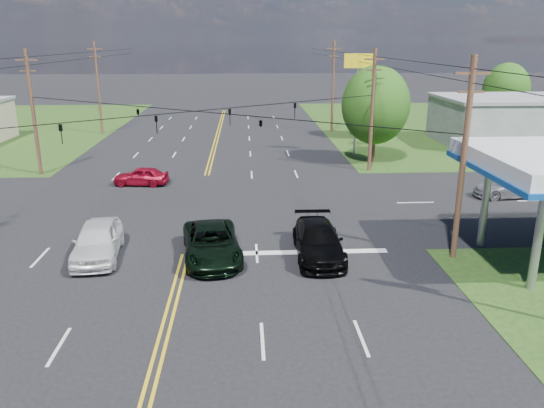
{
  "coord_description": "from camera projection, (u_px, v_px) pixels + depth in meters",
  "views": [
    {
      "loc": [
        2.98,
        -20.29,
        10.08
      ],
      "look_at": [
        4.36,
        6.0,
        1.93
      ],
      "focal_mm": 35.0,
      "sensor_mm": 36.0,
      "label": 1
    }
  ],
  "objects": [
    {
      "name": "polesign_ne",
      "position": [
        358.0,
        75.0,
        46.47
      ],
      "size": [
        2.48,
        0.61,
        8.98
      ],
      "color": "#A5A5AA",
      "rests_on": "ground"
    },
    {
      "name": "pole_nw",
      "position": [
        33.0,
        112.0,
        40.12
      ],
      "size": [
        1.6,
        0.28,
        9.5
      ],
      "color": "#462E1D",
      "rests_on": "ground"
    },
    {
      "name": "span_wire_signals",
      "position": [
        194.0,
        111.0,
        31.87
      ],
      "size": [
        26.0,
        18.0,
        1.13
      ],
      "color": "black",
      "rests_on": "ground"
    },
    {
      "name": "retail_ne",
      "position": [
        511.0,
        122.0,
        53.57
      ],
      "size": [
        14.0,
        10.0,
        4.4
      ],
      "primitive_type": "cube",
      "color": "slate",
      "rests_on": "ground"
    },
    {
      "name": "grass_ne",
      "position": [
        502.0,
        125.0,
        65.92
      ],
      "size": [
        46.0,
        48.0,
        0.03
      ],
      "primitive_type": "cube",
      "color": "#1B3F14",
      "rests_on": "ground"
    },
    {
      "name": "pickup_dkgreen",
      "position": [
        212.0,
        243.0,
        25.36
      ],
      "size": [
        3.3,
        5.94,
        1.57
      ],
      "primitive_type": "imported",
      "rotation": [
        0.0,
        0.0,
        0.13
      ],
      "color": "black",
      "rests_on": "ground"
    },
    {
      "name": "tree_right_b",
      "position": [
        371.0,
        98.0,
        56.11
      ],
      "size": [
        4.94,
        4.94,
        7.09
      ],
      "color": "#462E1D",
      "rests_on": "ground"
    },
    {
      "name": "pole_right_far",
      "position": [
        333.0,
        86.0,
        59.47
      ],
      "size": [
        1.6,
        0.28,
        10.0
      ],
      "color": "#462E1D",
      "rests_on": "ground"
    },
    {
      "name": "sedan_red",
      "position": [
        141.0,
        176.0,
        38.36
      ],
      "size": [
        4.06,
        1.98,
        1.34
      ],
      "primitive_type": "imported",
      "rotation": [
        0.0,
        0.0,
        -1.67
      ],
      "color": "maroon",
      "rests_on": "ground"
    },
    {
      "name": "ground",
      "position": [
        199.0,
        206.0,
        33.64
      ],
      "size": [
        280.0,
        280.0,
        0.0
      ],
      "primitive_type": "plane",
      "color": "black",
      "rests_on": "ground"
    },
    {
      "name": "power_lines",
      "position": [
        189.0,
        68.0,
        29.19
      ],
      "size": [
        26.04,
        100.0,
        0.64
      ],
      "color": "black",
      "rests_on": "ground"
    },
    {
      "name": "pole_se",
      "position": [
        464.0,
        158.0,
        24.25
      ],
      "size": [
        1.6,
        0.28,
        9.5
      ],
      "color": "#462E1D",
      "rests_on": "ground"
    },
    {
      "name": "tree_far_r",
      "position": [
        506.0,
        89.0,
        62.61
      ],
      "size": [
        5.32,
        5.32,
        7.63
      ],
      "color": "#462E1D",
      "rests_on": "ground"
    },
    {
      "name": "sedan_far",
      "position": [
        510.0,
        187.0,
        35.42
      ],
      "size": [
        4.92,
        2.27,
        1.39
      ],
      "primitive_type": "imported",
      "rotation": [
        0.0,
        0.0,
        -1.5
      ],
      "color": "#B6B6BB",
      "rests_on": "ground"
    },
    {
      "name": "suv_black",
      "position": [
        318.0,
        241.0,
        25.62
      ],
      "size": [
        2.28,
        5.49,
        1.59
      ],
      "primitive_type": "imported",
      "rotation": [
        0.0,
        0.0,
        -0.01
      ],
      "color": "black",
      "rests_on": "ground"
    },
    {
      "name": "pickup_white",
      "position": [
        97.0,
        241.0,
        25.45
      ],
      "size": [
        2.55,
        5.29,
        1.74
      ],
      "primitive_type": "imported",
      "rotation": [
        0.0,
        0.0,
        0.1
      ],
      "color": "silver",
      "rests_on": "ground"
    },
    {
      "name": "pole_left_far",
      "position": [
        98.0,
        87.0,
        58.17
      ],
      "size": [
        1.6,
        0.28,
        10.0
      ],
      "color": "#462E1D",
      "rests_on": "ground"
    },
    {
      "name": "pole_ne",
      "position": [
        372.0,
        109.0,
        41.42
      ],
      "size": [
        1.6,
        0.28,
        9.5
      ],
      "color": "#462E1D",
      "rests_on": "ground"
    },
    {
      "name": "tree_right_a",
      "position": [
        376.0,
        105.0,
        44.35
      ],
      "size": [
        5.7,
        5.7,
        8.18
      ],
      "color": "#462E1D",
      "rests_on": "ground"
    },
    {
      "name": "stop_bar",
      "position": [
        287.0,
        253.0,
        26.26
      ],
      "size": [
        10.0,
        0.5,
        0.02
      ],
      "primitive_type": "cube",
      "color": "silver",
      "rests_on": "ground"
    }
  ]
}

